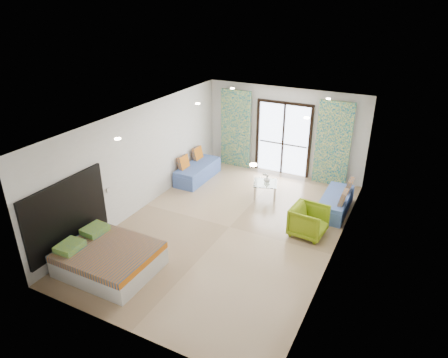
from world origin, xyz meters
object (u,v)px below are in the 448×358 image
at_px(daybed_left, 197,171).
at_px(daybed_right, 336,202).
at_px(armchair, 309,220).
at_px(coffee_table, 265,184).
at_px(bed, 108,258).

relative_size(daybed_left, daybed_right, 1.05).
distance_m(daybed_left, armchair, 4.19).
relative_size(coffee_table, armchair, 1.01).
distance_m(daybed_left, daybed_right, 4.23).
bearing_deg(bed, daybed_left, 97.83).
bearing_deg(bed, coffee_table, 70.08).
bearing_deg(armchair, bed, 138.54).
bearing_deg(armchair, daybed_left, 73.39).
xyz_separation_m(daybed_left, coffee_table, (2.28, -0.14, 0.10)).
xyz_separation_m(daybed_right, coffee_table, (-1.95, -0.05, 0.12)).
bearing_deg(bed, armchair, 43.95).
bearing_deg(coffee_table, daybed_right, 1.36).
xyz_separation_m(daybed_right, armchair, (-0.33, -1.42, 0.14)).
height_order(bed, armchair, armchair).
distance_m(coffee_table, armchair, 2.13).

